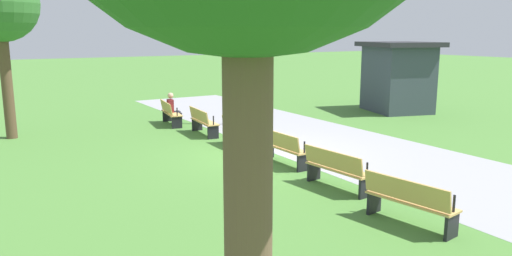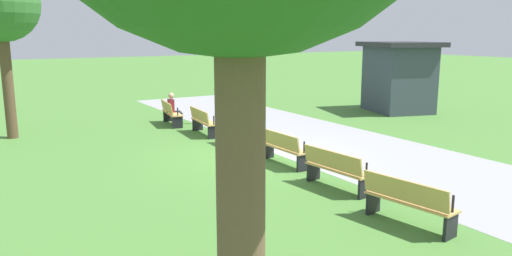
% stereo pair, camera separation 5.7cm
% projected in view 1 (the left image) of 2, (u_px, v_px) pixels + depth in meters
% --- Properties ---
extents(ground_plane, '(120.00, 120.00, 0.00)m').
position_uv_depth(ground_plane, '(262.00, 155.00, 13.68)').
color(ground_plane, '#477A33').
extents(path_paving, '(25.69, 4.61, 0.01)m').
position_uv_depth(path_paving, '(336.00, 144.00, 15.06)').
color(path_paving, '#939399').
rests_on(path_paving, ground).
extents(bench_0, '(1.73, 0.72, 0.89)m').
position_uv_depth(bench_0, '(170.00, 113.00, 18.11)').
color(bench_0, tan).
rests_on(bench_0, ground).
extents(bench_1, '(1.72, 0.62, 0.89)m').
position_uv_depth(bench_1, '(203.00, 121.00, 16.35)').
color(bench_1, tan).
rests_on(bench_1, ground).
extents(bench_2, '(1.69, 0.52, 0.89)m').
position_uv_depth(bench_2, '(240.00, 132.00, 14.51)').
color(bench_2, tan).
rests_on(bench_2, ground).
extents(bench_3, '(1.69, 0.52, 0.89)m').
position_uv_depth(bench_3, '(283.00, 147.00, 12.59)').
color(bench_3, tan).
rests_on(bench_3, ground).
extents(bench_4, '(1.72, 0.62, 0.89)m').
position_uv_depth(bench_4, '(336.00, 168.00, 10.61)').
color(bench_4, tan).
rests_on(bench_4, ground).
extents(bench_5, '(1.73, 0.72, 0.89)m').
position_uv_depth(bench_5, '(409.00, 201.00, 8.57)').
color(bench_5, tan).
rests_on(bench_5, ground).
extents(person_seated, '(0.38, 0.56, 1.20)m').
position_uv_depth(person_seated, '(173.00, 108.00, 18.23)').
color(person_seated, maroon).
rests_on(person_seated, ground).
extents(lamp_post, '(0.32, 0.32, 4.40)m').
position_uv_depth(lamp_post, '(233.00, 43.00, 17.72)').
color(lamp_post, black).
rests_on(lamp_post, ground).
extents(kiosk, '(3.76, 3.48, 3.01)m').
position_uv_depth(kiosk, '(398.00, 76.00, 21.11)').
color(kiosk, '#38424C').
rests_on(kiosk, ground).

